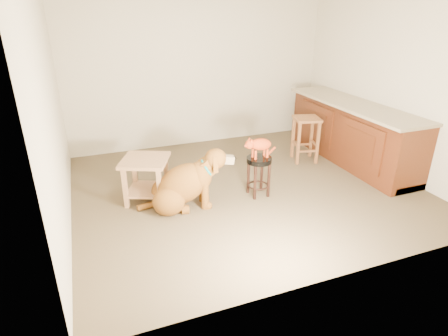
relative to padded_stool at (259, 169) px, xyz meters
name	(u,v)px	position (x,y,z in m)	size (l,w,h in m)	color
floor	(245,187)	(-0.07, 0.25, -0.38)	(4.50, 4.00, 0.01)	#4F402B
room_shell	(248,62)	(-0.07, 0.25, 1.30)	(4.54, 4.04, 2.62)	beige
cabinet_run	(351,134)	(1.88, 0.55, 0.06)	(0.70, 2.56, 0.94)	#50230E
padded_stool	(259,169)	(0.00, 0.00, 0.00)	(0.32, 0.32, 0.53)	black
wood_stool	(305,138)	(1.21, 0.82, -0.01)	(0.47, 0.47, 0.71)	brown
side_table	(146,173)	(-1.38, 0.37, 0.00)	(0.73, 0.73, 0.57)	#9B6E48
golden_retriever	(184,185)	(-0.99, 0.04, -0.08)	(1.22, 0.66, 0.78)	brown
tabby_kitten	(259,145)	(-0.01, 0.00, 0.32)	(0.50, 0.19, 0.31)	#9A2F0F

